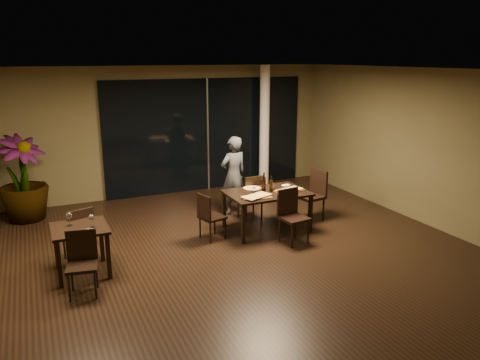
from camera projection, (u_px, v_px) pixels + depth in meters
name	position (u px, v px, depth m)	size (l,w,h in m)	color
ground	(235.00, 254.00, 7.82)	(8.00, 8.00, 0.00)	black
wall_back	(166.00, 131.00, 11.00)	(8.00, 0.10, 3.00)	brown
wall_front	(432.00, 270.00, 3.87)	(8.00, 0.10, 3.00)	brown
wall_right	(426.00, 147.00, 9.04)	(0.10, 8.00, 3.00)	brown
ceiling	(235.00, 69.00, 7.04)	(8.00, 8.00, 0.04)	silver
window_panel	(207.00, 135.00, 11.36)	(5.00, 0.06, 2.70)	black
column	(264.00, 127.00, 11.60)	(0.24, 0.24, 3.00)	silver
main_table	(267.00, 196.00, 8.75)	(1.50, 1.00, 0.75)	black
side_table	(80.00, 235.00, 6.97)	(0.80, 0.80, 0.75)	black
chair_main_far	(252.00, 195.00, 9.31)	(0.45, 0.45, 0.93)	black
chair_main_near	(291.00, 213.00, 8.24)	(0.49, 0.49, 0.95)	black
chair_main_left	(209.00, 214.00, 8.32)	(0.48, 0.48, 0.86)	black
chair_main_right	(314.00, 192.00, 9.37)	(0.54, 0.54, 1.01)	black
chair_side_far	(80.00, 231.00, 7.45)	(0.53, 0.53, 0.90)	black
chair_side_near	(82.00, 259.00, 6.45)	(0.48, 0.48, 0.89)	black
diner	(234.00, 176.00, 9.65)	(0.55, 0.37, 1.63)	#303336
potted_plant	(22.00, 179.00, 9.24)	(0.94, 0.94, 1.72)	#234F1A
pizza_board_left	(257.00, 197.00, 8.38)	(0.54, 0.27, 0.01)	#3F2414
pizza_board_right	(289.00, 191.00, 8.76)	(0.57, 0.29, 0.01)	#422515
oblong_pizza_left	(257.00, 196.00, 8.37)	(0.52, 0.25, 0.02)	maroon
oblong_pizza_right	(289.00, 190.00, 8.76)	(0.50, 0.23, 0.02)	maroon
round_pizza	(252.00, 188.00, 8.93)	(0.33, 0.33, 0.01)	#B33413
bottle_a	(264.00, 183.00, 8.71)	(0.07, 0.07, 0.33)	black
bottle_b	(271.00, 184.00, 8.71)	(0.06, 0.06, 0.30)	black
bottle_c	(264.00, 181.00, 8.81)	(0.08, 0.08, 0.34)	black
tumbler_left	(254.00, 190.00, 8.71)	(0.07, 0.07, 0.08)	white
tumbler_right	(272.00, 187.00, 8.90)	(0.08, 0.08, 0.10)	white
napkin_near	(296.00, 190.00, 8.84)	(0.18, 0.10, 0.01)	silver
napkin_far	(287.00, 185.00, 9.15)	(0.18, 0.10, 0.01)	white
wine_glass_a	(69.00, 219.00, 6.96)	(0.09, 0.09, 0.20)	white
wine_glass_b	(91.00, 221.00, 6.90)	(0.09, 0.09, 0.19)	white
side_napkin	(86.00, 231.00, 6.78)	(0.18, 0.11, 0.01)	white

